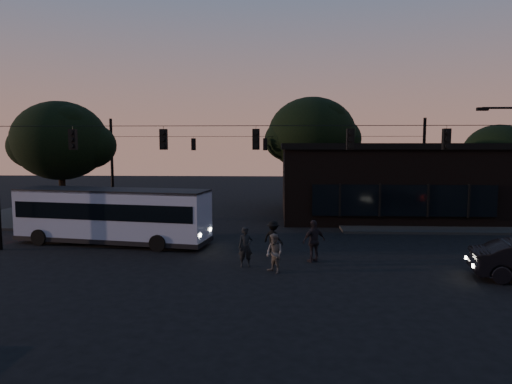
{
  "coord_description": "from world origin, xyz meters",
  "views": [
    {
      "loc": [
        1.05,
        -18.04,
        5.26
      ],
      "look_at": [
        0.0,
        4.0,
        3.0
      ],
      "focal_mm": 32.0,
      "sensor_mm": 36.0,
      "label": 1
    }
  ],
  "objects_px": {
    "bus": "(112,213)",
    "pedestrian_c": "(314,241)",
    "pedestrian_d": "(273,238)",
    "building": "(385,180)",
    "pedestrian_a": "(246,247)",
    "pedestrian_b": "(274,253)"
  },
  "relations": [
    {
      "from": "pedestrian_b",
      "to": "pedestrian_d",
      "type": "height_order",
      "value": "pedestrian_d"
    },
    {
      "from": "bus",
      "to": "pedestrian_c",
      "type": "xyz_separation_m",
      "value": [
        10.46,
        -3.33,
        -0.69
      ]
    },
    {
      "from": "pedestrian_a",
      "to": "pedestrian_b",
      "type": "distance_m",
      "value": 1.53
    },
    {
      "from": "pedestrian_a",
      "to": "pedestrian_c",
      "type": "bearing_deg",
      "value": 6.48
    },
    {
      "from": "pedestrian_c",
      "to": "bus",
      "type": "bearing_deg",
      "value": -45.04
    },
    {
      "from": "bus",
      "to": "pedestrian_b",
      "type": "bearing_deg",
      "value": -20.87
    },
    {
      "from": "bus",
      "to": "pedestrian_c",
      "type": "distance_m",
      "value": 11.0
    },
    {
      "from": "building",
      "to": "pedestrian_a",
      "type": "height_order",
      "value": "building"
    },
    {
      "from": "pedestrian_a",
      "to": "pedestrian_d",
      "type": "height_order",
      "value": "pedestrian_a"
    },
    {
      "from": "building",
      "to": "bus",
      "type": "height_order",
      "value": "building"
    },
    {
      "from": "pedestrian_a",
      "to": "pedestrian_d",
      "type": "relative_size",
      "value": 1.05
    },
    {
      "from": "bus",
      "to": "building",
      "type": "bearing_deg",
      "value": 41.55
    },
    {
      "from": "building",
      "to": "pedestrian_a",
      "type": "bearing_deg",
      "value": -122.51
    },
    {
      "from": "bus",
      "to": "pedestrian_d",
      "type": "xyz_separation_m",
      "value": [
        8.61,
        -2.03,
        -0.83
      ]
    },
    {
      "from": "bus",
      "to": "pedestrian_c",
      "type": "bearing_deg",
      "value": -7.84
    },
    {
      "from": "bus",
      "to": "pedestrian_d",
      "type": "relative_size",
      "value": 6.48
    },
    {
      "from": "pedestrian_a",
      "to": "pedestrian_b",
      "type": "bearing_deg",
      "value": -45.92
    },
    {
      "from": "building",
      "to": "pedestrian_c",
      "type": "height_order",
      "value": "building"
    },
    {
      "from": "pedestrian_b",
      "to": "pedestrian_d",
      "type": "distance_m",
      "value": 3.13
    },
    {
      "from": "pedestrian_d",
      "to": "building",
      "type": "bearing_deg",
      "value": -87.68
    },
    {
      "from": "bus",
      "to": "pedestrian_d",
      "type": "bearing_deg",
      "value": -3.44
    },
    {
      "from": "building",
      "to": "pedestrian_b",
      "type": "relative_size",
      "value": 9.45
    }
  ]
}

